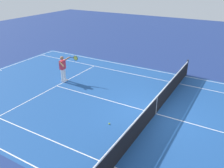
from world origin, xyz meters
The scene contains 6 objects.
ground_plane centered at (0.00, 0.00, 0.00)m, with size 60.00×60.00×0.00m, color navy.
court_slab centered at (0.00, 0.00, 0.00)m, with size 24.20×11.40×0.00m, color #1E4C93.
court_line_markings centered at (0.00, 0.00, 0.00)m, with size 23.85×11.05×0.01m.
tennis_net centered at (0.00, 0.00, 0.49)m, with size 0.10×11.70×1.08m.
tennis_player_near centered at (6.49, -0.83, 0.93)m, with size 1.04×0.80×1.70m.
tennis_ball centered at (1.49, 1.93, 0.03)m, with size 0.07×0.07×0.07m, color #CCE01E.
Camera 1 is at (-3.13, 9.61, 6.08)m, focal length 37.82 mm.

